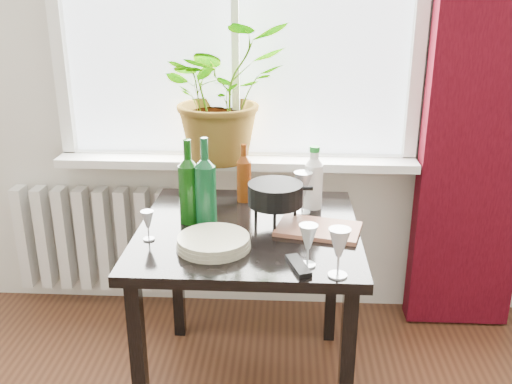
# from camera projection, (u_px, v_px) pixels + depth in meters

# --- Properties ---
(windowsill) EXTENTS (1.72, 0.20, 0.04)m
(windowsill) POSITION_uv_depth(u_px,v_px,m) (236.00, 161.00, 2.75)
(windowsill) COLOR white
(windowsill) RESTS_ON ground
(curtain) EXTENTS (0.50, 0.12, 2.56)m
(curtain) POSITION_uv_depth(u_px,v_px,m) (488.00, 65.00, 2.50)
(curtain) COLOR #34040C
(curtain) RESTS_ON ground
(radiator) EXTENTS (0.80, 0.10, 0.55)m
(radiator) POSITION_uv_depth(u_px,v_px,m) (94.00, 239.00, 2.97)
(radiator) COLOR silver
(radiator) RESTS_ON ground
(table) EXTENTS (0.85, 0.85, 0.74)m
(table) POSITION_uv_depth(u_px,v_px,m) (248.00, 249.00, 2.24)
(table) COLOR black
(table) RESTS_ON ground
(potted_plant) EXTENTS (0.75, 0.72, 0.64)m
(potted_plant) POSITION_uv_depth(u_px,v_px,m) (222.00, 92.00, 2.60)
(potted_plant) COLOR #22681B
(potted_plant) RESTS_ON windowsill
(wine_bottle_left) EXTENTS (0.10, 0.10, 0.34)m
(wine_bottle_left) POSITION_uv_depth(u_px,v_px,m) (189.00, 181.00, 2.21)
(wine_bottle_left) COLOR #0C3A0B
(wine_bottle_left) RESTS_ON table
(wine_bottle_right) EXTENTS (0.10, 0.10, 0.35)m
(wine_bottle_right) POSITION_uv_depth(u_px,v_px,m) (205.00, 181.00, 2.18)
(wine_bottle_right) COLOR #0C411F
(wine_bottle_right) RESTS_ON table
(bottle_amber) EXTENTS (0.07, 0.07, 0.26)m
(bottle_amber) POSITION_uv_depth(u_px,v_px,m) (244.00, 173.00, 2.44)
(bottle_amber) COLOR #692A0B
(bottle_amber) RESTS_ON table
(cleaning_bottle) EXTENTS (0.09, 0.09, 0.27)m
(cleaning_bottle) POSITION_uv_depth(u_px,v_px,m) (314.00, 178.00, 2.36)
(cleaning_bottle) COLOR white
(cleaning_bottle) RESTS_ON table
(wineglass_front_right) EXTENTS (0.08, 0.08, 0.15)m
(wineglass_front_right) POSITION_uv_depth(u_px,v_px,m) (308.00, 245.00, 1.89)
(wineglass_front_right) COLOR silver
(wineglass_front_right) RESTS_ON table
(wineglass_far_right) EXTENTS (0.09, 0.09, 0.17)m
(wineglass_far_right) POSITION_uv_depth(u_px,v_px,m) (339.00, 252.00, 1.81)
(wineglass_far_right) COLOR silver
(wineglass_far_right) RESTS_ON table
(wineglass_back_center) EXTENTS (0.09, 0.09, 0.18)m
(wineglass_back_center) POSITION_uv_depth(u_px,v_px,m) (303.00, 192.00, 2.32)
(wineglass_back_center) COLOR #B1B8BF
(wineglass_back_center) RESTS_ON table
(wineglass_back_left) EXTENTS (0.08, 0.08, 0.17)m
(wineglass_back_left) POSITION_uv_depth(u_px,v_px,m) (191.00, 184.00, 2.43)
(wineglass_back_left) COLOR #B2B6BF
(wineglass_back_left) RESTS_ON table
(wineglass_front_left) EXTENTS (0.06, 0.06, 0.12)m
(wineglass_front_left) POSITION_uv_depth(u_px,v_px,m) (148.00, 225.00, 2.09)
(wineglass_front_left) COLOR #B3B7C1
(wineglass_front_left) RESTS_ON table
(plate_stack) EXTENTS (0.35, 0.35, 0.04)m
(plate_stack) POSITION_uv_depth(u_px,v_px,m) (214.00, 242.00, 2.03)
(plate_stack) COLOR #BDBB9D
(plate_stack) RESTS_ON table
(fondue_pot) EXTENTS (0.25, 0.22, 0.17)m
(fondue_pot) POSITION_uv_depth(u_px,v_px,m) (275.00, 204.00, 2.22)
(fondue_pot) COLOR black
(fondue_pot) RESTS_ON table
(tv_remote) EXTENTS (0.09, 0.16, 0.02)m
(tv_remote) POSITION_uv_depth(u_px,v_px,m) (298.00, 266.00, 1.89)
(tv_remote) COLOR black
(tv_remote) RESTS_ON table
(cutting_board) EXTENTS (0.35, 0.27, 0.02)m
(cutting_board) POSITION_uv_depth(u_px,v_px,m) (318.00, 229.00, 2.18)
(cutting_board) COLOR #A6654B
(cutting_board) RESTS_ON table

